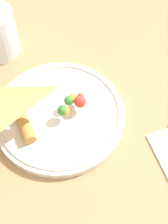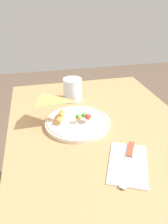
# 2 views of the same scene
# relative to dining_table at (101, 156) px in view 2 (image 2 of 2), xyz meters

# --- Properties ---
(dining_table) EXTENTS (1.03, 0.71, 0.76)m
(dining_table) POSITION_rel_dining_table_xyz_m (0.00, 0.00, 0.00)
(dining_table) COLOR #A87F51
(dining_table) RESTS_ON ground_plane
(plate_pizza) EXTENTS (0.26, 0.26, 0.05)m
(plate_pizza) POSITION_rel_dining_table_xyz_m (-0.06, -0.08, 0.14)
(plate_pizza) COLOR silver
(plate_pizza) RESTS_ON dining_table
(milk_glass) EXTENTS (0.09, 0.09, 0.11)m
(milk_glass) POSITION_rel_dining_table_xyz_m (-0.29, -0.06, 0.18)
(milk_glass) COLOR white
(milk_glass) RESTS_ON dining_table
(napkin_folded) EXTENTS (0.22, 0.18, 0.00)m
(napkin_folded) POSITION_rel_dining_table_xyz_m (0.19, 0.02, 0.13)
(napkin_folded) COLOR silver
(napkin_folded) RESTS_ON dining_table
(butter_knife) EXTENTS (0.19, 0.12, 0.01)m
(butter_knife) POSITION_rel_dining_table_xyz_m (0.18, 0.03, 0.13)
(butter_knife) COLOR #99422D
(butter_knife) RESTS_ON napkin_folded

